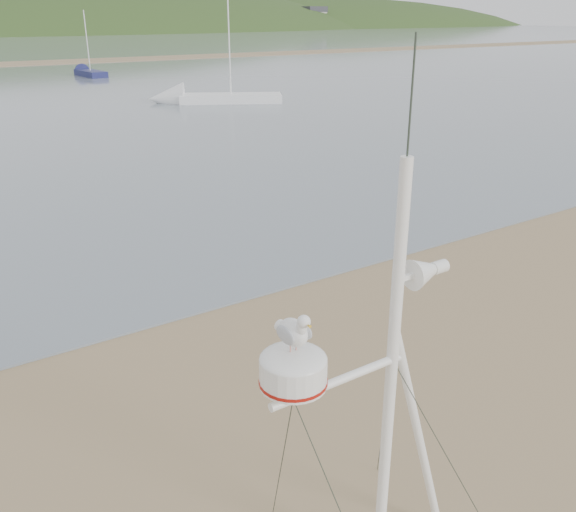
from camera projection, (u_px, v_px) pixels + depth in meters
ground at (218, 479)px, 7.23m from camera, size 560.00×560.00×0.00m
mast_rig at (383, 474)px, 5.59m from camera, size 2.23×2.39×5.04m
sailboat_blue_far at (85, 72)px, 54.93m from camera, size 1.77×6.00×5.93m
sailboat_white_near at (193, 98)px, 37.68m from camera, size 8.12×5.76×8.10m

